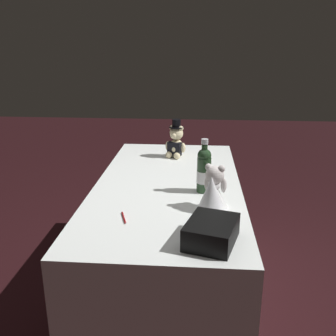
% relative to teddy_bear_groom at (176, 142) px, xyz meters
% --- Properties ---
extents(ground_plane, '(12.00, 12.00, 0.00)m').
position_rel_teddy_bear_groom_xyz_m(ground_plane, '(0.58, -0.02, -0.90)').
color(ground_plane, black).
extents(reception_table, '(1.86, 0.90, 0.79)m').
position_rel_teddy_bear_groom_xyz_m(reception_table, '(0.58, -0.02, -0.51)').
color(reception_table, white).
rests_on(reception_table, ground_plane).
extents(teddy_bear_groom, '(0.16, 0.16, 0.29)m').
position_rel_teddy_bear_groom_xyz_m(teddy_bear_groom, '(0.00, 0.00, 0.00)').
color(teddy_bear_groom, beige).
rests_on(teddy_bear_groom, reception_table).
extents(teddy_bear_bride, '(0.22, 0.18, 0.24)m').
position_rel_teddy_bear_groom_xyz_m(teddy_bear_bride, '(0.94, 0.25, -0.01)').
color(teddy_bear_bride, white).
rests_on(teddy_bear_bride, reception_table).
extents(champagne_bottle, '(0.08, 0.08, 0.32)m').
position_rel_teddy_bear_groom_xyz_m(champagne_bottle, '(0.70, 0.20, 0.02)').
color(champagne_bottle, '#213C21').
rests_on(champagne_bottle, reception_table).
extents(signing_pen, '(0.13, 0.05, 0.01)m').
position_rel_teddy_bear_groom_xyz_m(signing_pen, '(1.10, -0.20, -0.11)').
color(signing_pen, maroon).
rests_on(signing_pen, reception_table).
extents(gift_case_black, '(0.31, 0.27, 0.10)m').
position_rel_teddy_bear_groom_xyz_m(gift_case_black, '(1.30, 0.23, -0.06)').
color(gift_case_black, black).
rests_on(gift_case_black, reception_table).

